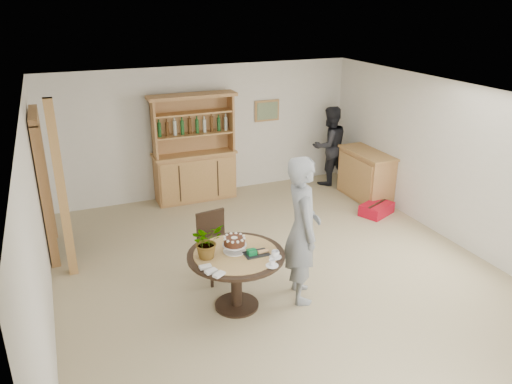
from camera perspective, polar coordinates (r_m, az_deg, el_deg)
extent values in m
plane|color=tan|center=(7.16, 2.84, -9.47)|extent=(7.00, 7.00, 0.00)
cube|color=white|center=(9.73, -5.90, 6.92)|extent=(6.00, 0.04, 2.50)
cube|color=white|center=(4.15, 25.24, -16.84)|extent=(6.00, 0.04, 2.50)
cube|color=white|center=(6.05, -23.66, -4.15)|extent=(0.04, 7.00, 2.50)
cube|color=white|center=(8.29, 22.14, 2.82)|extent=(0.04, 7.00, 2.50)
cube|color=white|center=(6.25, 3.26, 10.57)|extent=(6.00, 7.00, 0.04)
cube|color=tan|center=(10.07, 1.26, 9.28)|extent=(0.52, 0.03, 0.42)
cube|color=#59724C|center=(10.05, 1.31, 9.26)|extent=(0.44, 0.02, 0.34)
cube|color=black|center=(7.98, -23.12, 0.45)|extent=(0.10, 0.90, 2.10)
cube|color=#B5804C|center=(7.51, -22.91, -0.79)|extent=(0.12, 0.10, 2.10)
cube|color=#B5804C|center=(8.45, -23.04, 1.59)|extent=(0.12, 0.10, 2.10)
cube|color=#B5804C|center=(7.69, -24.14, 8.00)|extent=(0.12, 1.10, 0.10)
cube|color=tan|center=(7.15, -21.35, 0.09)|extent=(0.12, 0.12, 2.50)
cube|color=#B5804C|center=(9.64, -6.98, 1.76)|extent=(1.50, 0.50, 0.90)
cube|color=tan|center=(9.49, -7.10, 4.43)|extent=(1.56, 0.54, 0.04)
cube|color=#B5804C|center=(9.44, -7.42, 7.79)|extent=(1.50, 0.04, 1.06)
cube|color=#B5804C|center=(9.14, -11.61, 7.07)|extent=(0.04, 0.34, 1.06)
cube|color=#B5804C|center=(9.52, -2.90, 8.04)|extent=(0.04, 0.34, 1.06)
cube|color=tan|center=(9.34, -7.12, 6.58)|extent=(1.44, 0.32, 0.03)
cube|color=tan|center=(9.25, -7.24, 8.97)|extent=(1.44, 0.32, 0.03)
cube|color=#B5804C|center=(9.19, -7.33, 10.86)|extent=(1.62, 0.40, 0.06)
cylinder|color=#194C1E|center=(9.18, -10.55, 7.11)|extent=(0.07, 0.07, 0.28)
cylinder|color=#4C2D14|center=(9.21, -9.58, 7.22)|extent=(0.07, 0.07, 0.28)
cylinder|color=#B2BFB2|center=(9.25, -8.61, 7.33)|extent=(0.07, 0.07, 0.28)
cylinder|color=#194C1E|center=(9.29, -7.65, 7.44)|extent=(0.07, 0.07, 0.28)
cylinder|color=#4C2D14|center=(9.33, -6.69, 7.55)|extent=(0.07, 0.07, 0.28)
cylinder|color=#B2BFB2|center=(9.37, -5.75, 7.66)|extent=(0.07, 0.07, 0.28)
cylinder|color=#194C1E|center=(9.42, -4.81, 7.76)|extent=(0.07, 0.07, 0.28)
cylinder|color=#4C2D14|center=(9.46, -3.88, 7.85)|extent=(0.07, 0.07, 0.28)
cube|color=#B5804C|center=(9.82, 12.43, 1.78)|extent=(0.50, 1.20, 0.90)
cube|color=tan|center=(9.68, 12.65, 4.40)|extent=(0.54, 1.26, 0.04)
cylinder|color=black|center=(6.14, -2.30, -7.23)|extent=(1.20, 1.20, 0.04)
cylinder|color=black|center=(6.33, -2.25, -10.17)|extent=(0.14, 0.14, 0.70)
cylinder|color=black|center=(6.52, -2.21, -12.75)|extent=(0.56, 0.56, 0.03)
cylinder|color=tan|center=(6.13, -2.31, -7.03)|extent=(1.04, 1.04, 0.01)
cube|color=black|center=(6.90, -4.45, -6.49)|extent=(0.48, 0.48, 0.04)
cube|color=black|center=(6.94, -5.22, -4.03)|extent=(0.42, 0.09, 0.46)
cube|color=black|center=(6.85, -5.28, -2.37)|extent=(0.42, 0.10, 0.05)
cube|color=black|center=(6.81, -5.08, -9.17)|extent=(0.04, 0.04, 0.44)
cube|color=black|center=(6.95, -2.38, -8.42)|extent=(0.03, 0.03, 0.44)
cube|color=black|center=(7.09, -6.37, -7.87)|extent=(0.04, 0.04, 0.44)
cube|color=black|center=(7.22, -3.76, -7.18)|extent=(0.03, 0.03, 0.44)
cylinder|color=white|center=(6.17, -2.47, -6.74)|extent=(0.28, 0.28, 0.01)
cylinder|color=white|center=(6.15, -2.48, -6.41)|extent=(0.05, 0.05, 0.08)
cylinder|color=white|center=(6.13, -2.48, -6.04)|extent=(0.30, 0.30, 0.01)
cylinder|color=#4B2515|center=(6.11, -2.49, -5.63)|extent=(0.26, 0.26, 0.09)
cylinder|color=white|center=(6.09, -2.50, -5.24)|extent=(0.08, 0.08, 0.01)
sphere|color=white|center=(6.12, -1.44, -5.06)|extent=(0.04, 0.04, 0.04)
sphere|color=white|center=(6.17, -1.78, -4.85)|extent=(0.04, 0.04, 0.04)
sphere|color=white|center=(6.19, -2.31, -4.75)|extent=(0.04, 0.04, 0.04)
sphere|color=white|center=(6.19, -2.88, -4.79)|extent=(0.04, 0.04, 0.04)
sphere|color=white|center=(6.16, -3.36, -4.94)|extent=(0.04, 0.04, 0.04)
sphere|color=white|center=(6.11, -3.61, -5.18)|extent=(0.04, 0.04, 0.04)
sphere|color=white|center=(6.05, -3.57, -5.44)|extent=(0.04, 0.04, 0.04)
sphere|color=white|center=(6.01, -3.23, -5.66)|extent=(0.04, 0.04, 0.04)
sphere|color=white|center=(5.98, -2.69, -5.76)|extent=(0.04, 0.04, 0.04)
sphere|color=white|center=(5.99, -2.10, -5.73)|extent=(0.04, 0.04, 0.04)
sphere|color=white|center=(6.02, -1.62, -5.57)|extent=(0.04, 0.04, 0.04)
sphere|color=white|center=(6.07, -1.38, -5.32)|extent=(0.04, 0.04, 0.04)
imported|color=#3F7233|center=(5.98, -5.66, -5.59)|extent=(0.47, 0.44, 0.42)
cube|color=black|center=(6.10, 0.04, -7.06)|extent=(0.30, 0.20, 0.01)
cube|color=#0C6D33|center=(6.06, -0.49, -6.88)|extent=(0.10, 0.10, 0.06)
cube|color=#0C6D33|center=(6.05, -0.49, -6.59)|extent=(0.11, 0.02, 0.01)
cylinder|color=white|center=(6.04, 2.22, -7.43)|extent=(0.15, 0.15, 0.01)
imported|color=white|center=(6.02, 2.23, -7.08)|extent=(0.10, 0.10, 0.08)
cylinder|color=white|center=(5.86, 1.84, -8.40)|extent=(0.15, 0.15, 0.01)
imported|color=white|center=(5.84, 1.85, -8.05)|extent=(0.08, 0.08, 0.07)
cube|color=white|center=(5.84, -5.81, -8.50)|extent=(0.14, 0.08, 0.03)
cube|color=white|center=(5.74, -5.16, -9.01)|extent=(0.16, 0.11, 0.03)
cube|color=white|center=(5.68, -4.26, -9.38)|extent=(0.16, 0.14, 0.03)
imported|color=gray|center=(6.27, 5.31, -4.33)|extent=(0.63, 0.80, 1.92)
imported|color=black|center=(10.38, 8.39, 5.25)|extent=(0.86, 0.71, 1.63)
cube|color=red|center=(9.26, 13.61, -1.90)|extent=(0.71, 0.61, 0.20)
cube|color=black|center=(9.21, 13.66, -1.30)|extent=(0.53, 0.26, 0.01)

